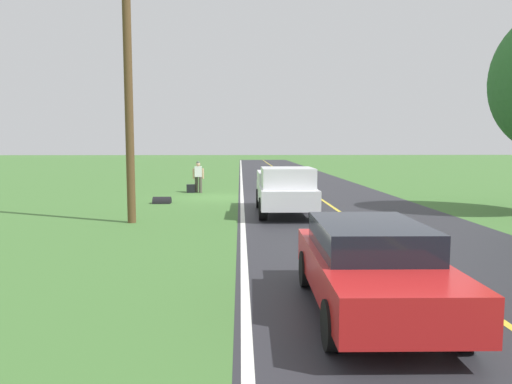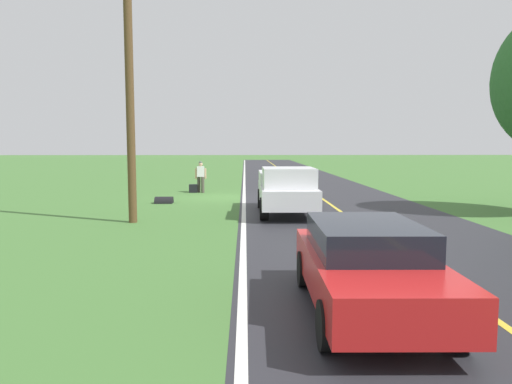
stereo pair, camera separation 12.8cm
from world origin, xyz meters
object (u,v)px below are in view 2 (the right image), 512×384
utility_pole_roadside (130,97)px  hitchhiker_walking (201,175)px  sedan_ahead_same_lane (367,265)px  suitcase_carried (193,189)px  pickup_truck_passing (286,189)px

utility_pole_roadside → hitchhiker_walking: bearing=-97.7°
sedan_ahead_same_lane → utility_pole_roadside: 11.14m
hitchhiker_walking → utility_pole_roadside: bearing=82.3°
suitcase_carried → utility_pole_roadside: bearing=-9.7°
suitcase_carried → pickup_truck_passing: pickup_truck_passing is taller
sedan_ahead_same_lane → hitchhiker_walking: bearing=-77.1°
pickup_truck_passing → sedan_ahead_same_lane: bearing=91.9°
hitchhiker_walking → sedan_ahead_same_lane: size_ratio=0.39×
hitchhiker_walking → sedan_ahead_same_lane: bearing=102.9°
sedan_ahead_same_lane → suitcase_carried: bearing=-75.8°
hitchhiker_walking → suitcase_carried: hitchhiker_walking is taller
suitcase_carried → pickup_truck_passing: 9.45m
utility_pole_roadside → pickup_truck_passing: bearing=-161.5°
suitcase_carried → utility_pole_roadside: (0.97, 10.11, 3.99)m
hitchhiker_walking → pickup_truck_passing: pickup_truck_passing is taller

